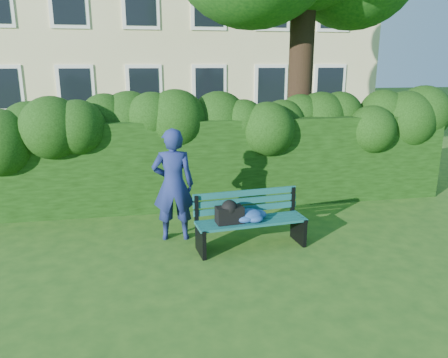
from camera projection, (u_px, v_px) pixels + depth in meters
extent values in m
plane|color=#28541A|center=(231.00, 244.00, 7.20)|extent=(80.00, 80.00, 0.00)
cube|color=white|center=(3.00, 89.00, 15.07)|extent=(1.30, 0.08, 1.60)
cube|color=black|center=(3.00, 89.00, 15.03)|extent=(1.05, 0.04, 1.35)
cube|color=white|center=(76.00, 88.00, 15.50)|extent=(1.30, 0.08, 1.60)
cube|color=black|center=(76.00, 88.00, 15.46)|extent=(1.05, 0.04, 1.35)
cube|color=white|center=(144.00, 87.00, 15.93)|extent=(1.30, 0.08, 1.60)
cube|color=black|center=(144.00, 87.00, 15.89)|extent=(1.05, 0.04, 1.35)
cube|color=white|center=(209.00, 86.00, 16.36)|extent=(1.30, 0.08, 1.60)
cube|color=black|center=(209.00, 86.00, 16.32)|extent=(1.05, 0.04, 1.35)
cube|color=white|center=(271.00, 86.00, 16.79)|extent=(1.30, 0.08, 1.60)
cube|color=black|center=(271.00, 86.00, 16.75)|extent=(1.05, 0.04, 1.35)
cube|color=white|center=(329.00, 85.00, 17.21)|extent=(1.30, 0.08, 1.60)
cube|color=black|center=(330.00, 85.00, 17.18)|extent=(1.05, 0.04, 1.35)
cube|color=white|center=(69.00, 4.00, 14.77)|extent=(1.30, 0.08, 1.60)
cube|color=black|center=(68.00, 3.00, 14.73)|extent=(1.05, 0.04, 1.35)
cube|color=white|center=(141.00, 5.00, 15.20)|extent=(1.30, 0.08, 1.60)
cube|color=black|center=(141.00, 5.00, 15.16)|extent=(1.05, 0.04, 1.35)
cube|color=white|center=(209.00, 7.00, 15.63)|extent=(1.30, 0.08, 1.60)
cube|color=black|center=(209.00, 7.00, 15.59)|extent=(1.05, 0.04, 1.35)
cube|color=white|center=(273.00, 8.00, 16.06)|extent=(1.30, 0.08, 1.60)
cube|color=black|center=(273.00, 8.00, 16.02)|extent=(1.05, 0.04, 1.35)
cube|color=white|center=(334.00, 10.00, 16.48)|extent=(1.30, 0.08, 1.60)
cube|color=black|center=(334.00, 9.00, 16.45)|extent=(1.05, 0.04, 1.35)
cube|color=black|center=(210.00, 162.00, 9.05)|extent=(10.00, 1.00, 1.80)
cylinder|color=black|center=(301.00, 69.00, 9.62)|extent=(0.53, 0.53, 5.51)
cube|color=#0D453F|center=(255.00, 225.00, 6.77)|extent=(1.77, 0.28, 0.04)
cube|color=#0D453F|center=(253.00, 223.00, 6.88)|extent=(1.77, 0.28, 0.04)
cube|color=#0D453F|center=(250.00, 220.00, 6.99)|extent=(1.77, 0.28, 0.04)
cube|color=#0D453F|center=(248.00, 218.00, 7.10)|extent=(1.77, 0.28, 0.04)
cube|color=#0D453F|center=(246.00, 209.00, 7.14)|extent=(1.76, 0.22, 0.10)
cube|color=#0D453F|center=(246.00, 201.00, 7.12)|extent=(1.76, 0.22, 0.10)
cube|color=#0D453F|center=(246.00, 193.00, 7.09)|extent=(1.76, 0.22, 0.10)
cube|color=black|center=(201.00, 241.00, 6.76)|extent=(0.11, 0.50, 0.44)
cube|color=black|center=(196.00, 209.00, 6.89)|extent=(0.07, 0.07, 0.45)
cube|color=black|center=(201.00, 229.00, 6.66)|extent=(0.10, 0.42, 0.05)
cube|color=black|center=(298.00, 229.00, 7.23)|extent=(0.11, 0.50, 0.44)
cube|color=black|center=(293.00, 200.00, 7.35)|extent=(0.07, 0.07, 0.45)
cube|color=black|center=(300.00, 218.00, 7.12)|extent=(0.10, 0.42, 0.05)
cube|color=white|center=(232.00, 223.00, 6.79)|extent=(0.19, 0.15, 0.02)
cube|color=black|center=(229.00, 215.00, 6.79)|extent=(0.44, 0.28, 0.26)
imported|color=navy|center=(173.00, 185.00, 7.19)|extent=(0.73, 0.51, 1.89)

